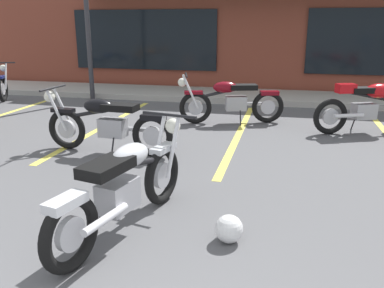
# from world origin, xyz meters

# --- Properties ---
(ground_plane) EXTENTS (80.00, 80.00, 0.00)m
(ground_plane) POSITION_xyz_m (0.00, 3.32, 0.00)
(ground_plane) COLOR #515154
(sidewalk_kerb) EXTENTS (22.00, 1.80, 0.14)m
(sidewalk_kerb) POSITION_xyz_m (0.00, 10.16, 0.07)
(sidewalk_kerb) COLOR #A8A59E
(sidewalk_kerb) RESTS_ON ground_plane
(brick_storefront_building) EXTENTS (16.91, 7.02, 3.62)m
(brick_storefront_building) POSITION_xyz_m (0.00, 14.19, 1.81)
(brick_storefront_building) COLOR brown
(brick_storefront_building) RESTS_ON ground_plane
(painted_stall_lines) EXTENTS (10.57, 4.80, 0.01)m
(painted_stall_lines) POSITION_xyz_m (0.00, 6.56, 0.00)
(painted_stall_lines) COLOR #DBCC4C
(painted_stall_lines) RESTS_ON ground_plane
(motorcycle_foreground_classic) EXTENTS (0.81, 2.08, 0.98)m
(motorcycle_foreground_classic) POSITION_xyz_m (-0.63, 2.73, 0.46)
(motorcycle_foreground_classic) COLOR black
(motorcycle_foreground_classic) RESTS_ON ground_plane
(motorcycle_red_sportbike) EXTENTS (2.06, 0.94, 0.98)m
(motorcycle_red_sportbike) POSITION_xyz_m (-0.27, 7.34, 0.46)
(motorcycle_red_sportbike) COLOR black
(motorcycle_red_sportbike) RESTS_ON ground_plane
(motorcycle_blue_standard) EXTENTS (2.00, 1.10, 0.98)m
(motorcycle_blue_standard) POSITION_xyz_m (2.35, 7.22, 0.53)
(motorcycle_blue_standard) COLOR black
(motorcycle_blue_standard) RESTS_ON ground_plane
(motorcycle_orange_scrambler) EXTENTS (2.11, 0.66, 0.98)m
(motorcycle_orange_scrambler) POSITION_xyz_m (-1.84, 4.99, 0.46)
(motorcycle_orange_scrambler) COLOR black
(motorcycle_orange_scrambler) RESTS_ON ground_plane
(helmet_on_pavement) EXTENTS (0.26, 0.26, 0.26)m
(helmet_on_pavement) POSITION_xyz_m (0.37, 2.73, 0.13)
(helmet_on_pavement) COLOR silver
(helmet_on_pavement) RESTS_ON ground_plane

